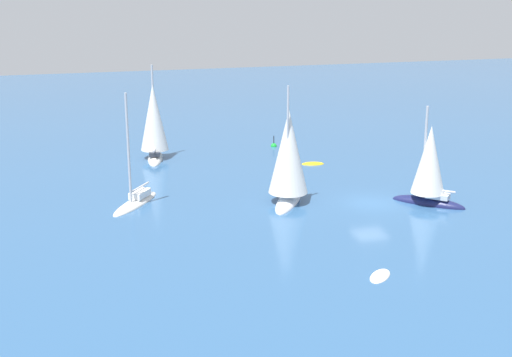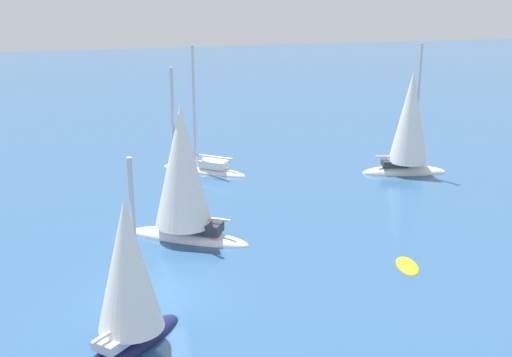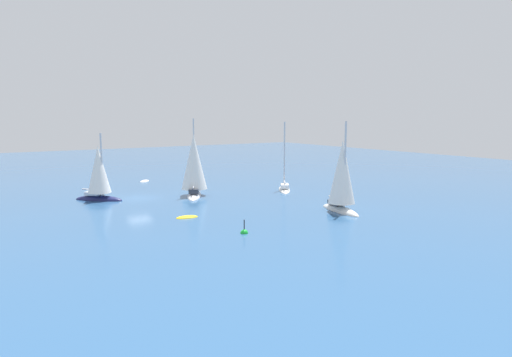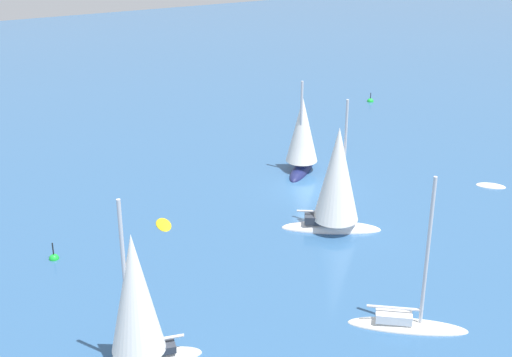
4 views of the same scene
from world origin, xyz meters
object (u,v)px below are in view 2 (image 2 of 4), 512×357
object	(u,v)px
sailboat	(409,127)
rib	(407,266)
ketch	(128,283)
sailboat_1	(205,168)
yacht	(184,178)

from	to	relation	value
sailboat	rib	distance (m)	14.94
sailboat	ketch	world-z (taller)	sailboat
ketch	sailboat_1	bearing A→B (deg)	28.93
sailboat	rib	bearing A→B (deg)	-103.81
sailboat	ketch	size ratio (longest dim) A/B	1.16
ketch	rib	size ratio (longest dim) A/B	3.67
sailboat	yacht	xyz separation A→B (m)	(-15.61, -7.94, 0.11)
ketch	yacht	distance (m)	10.35
sailboat	sailboat_1	world-z (taller)	sailboat
sailboat_1	rib	size ratio (longest dim) A/B	4.10
sailboat	rib	xyz separation A→B (m)	(-5.77, -13.41, -3.17)
rib	sailboat	bearing A→B (deg)	-14.82
sailboat	yacht	size ratio (longest dim) A/B	0.98
sailboat_1	ketch	size ratio (longest dim) A/B	1.12
ketch	rib	world-z (taller)	ketch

